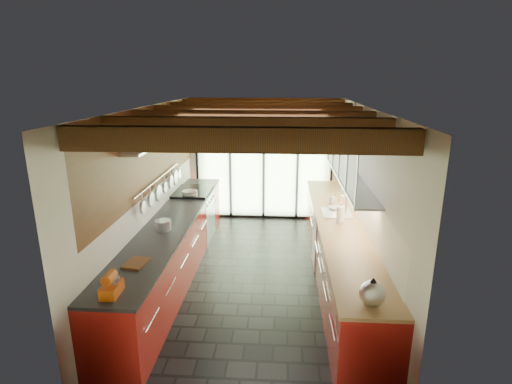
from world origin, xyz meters
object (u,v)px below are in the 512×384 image
at_px(stand_mixer, 112,285).
at_px(kettle, 372,292).
at_px(bowl, 335,208).
at_px(soap_bottle, 333,199).
at_px(paper_towel, 340,215).

relative_size(stand_mixer, kettle, 0.83).
distance_m(stand_mixer, bowl, 3.81).
bearing_deg(bowl, stand_mixer, -131.88).
xyz_separation_m(soap_bottle, bowl, (0.00, -0.33, -0.06)).
xyz_separation_m(kettle, soap_bottle, (0.00, 3.17, -0.04)).
relative_size(kettle, bowl, 1.79).
xyz_separation_m(stand_mixer, soap_bottle, (2.54, 3.16, -0.01)).
relative_size(stand_mixer, bowl, 1.48).
relative_size(kettle, paper_towel, 1.11).
distance_m(paper_towel, bowl, 0.63).
height_order(paper_towel, soap_bottle, paper_towel).
distance_m(kettle, paper_towel, 2.22).
height_order(paper_towel, bowl, paper_towel).
distance_m(soap_bottle, bowl, 0.33).
xyz_separation_m(paper_towel, bowl, (0.00, 0.62, -0.10)).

